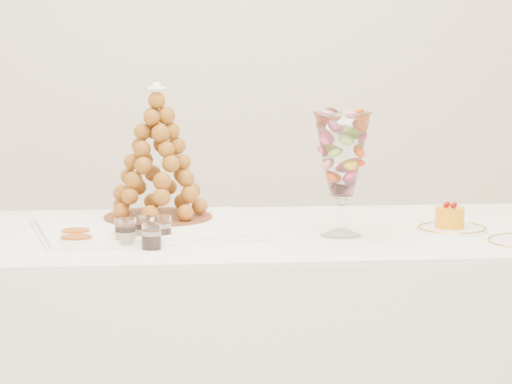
{
  "coord_description": "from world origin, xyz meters",
  "views": [
    {
      "loc": [
        -0.16,
        -3.19,
        1.47
      ],
      "look_at": [
        0.05,
        0.22,
        0.94
      ],
      "focal_mm": 85.0,
      "sensor_mm": 36.0,
      "label": 1
    }
  ],
  "objects": [
    {
      "name": "croquembouche",
      "position": [
        -0.23,
        0.38,
        1.04
      ],
      "size": [
        0.33,
        0.33,
        0.4
      ],
      "rotation": [
        0.0,
        0.0,
        0.26
      ],
      "color": "brown",
      "rests_on": "lace_tray"
    },
    {
      "name": "ramekin_back",
      "position": [
        -0.45,
        0.14,
        0.84
      ],
      "size": [
        0.09,
        0.09,
        0.03
      ],
      "primitive_type": "cylinder",
      "color": "white",
      "rests_on": "buffet_table"
    },
    {
      "name": "buffet_table",
      "position": [
        0.09,
        0.25,
        0.41
      ],
      "size": [
        2.19,
        0.92,
        0.82
      ],
      "rotation": [
        0.0,
        0.0,
        0.03
      ],
      "color": "white",
      "rests_on": "ground"
    },
    {
      "name": "ramekin_front",
      "position": [
        -0.44,
        0.03,
        0.84
      ],
      "size": [
        0.1,
        0.1,
        0.03
      ],
      "primitive_type": "cylinder",
      "color": "white",
      "rests_on": "buffet_table"
    },
    {
      "name": "cake_plate",
      "position": [
        0.62,
        0.22,
        0.83
      ],
      "size": [
        0.2,
        0.2,
        0.01
      ],
      "primitive_type": "cylinder",
      "color": "white",
      "rests_on": "buffet_table"
    },
    {
      "name": "macaron_vase",
      "position": [
        0.29,
        0.18,
        1.05
      ],
      "size": [
        0.16,
        0.16,
        0.35
      ],
      "color": "white",
      "rests_on": "buffet_table"
    },
    {
      "name": "verrine_e",
      "position": [
        -0.24,
        0.01,
        0.86
      ],
      "size": [
        0.05,
        0.05,
        0.07
      ],
      "primitive_type": "cylinder",
      "rotation": [
        0.0,
        0.0,
        0.04
      ],
      "color": "white",
      "rests_on": "buffet_table"
    },
    {
      "name": "lace_tray",
      "position": [
        -0.25,
        0.28,
        0.83
      ],
      "size": [
        0.7,
        0.58,
        0.02
      ],
      "primitive_type": "cube",
      "rotation": [
        0.0,
        0.0,
        0.21
      ],
      "color": "white",
      "rests_on": "buffet_table"
    },
    {
      "name": "verrine_d",
      "position": [
        -0.31,
        0.05,
        0.86
      ],
      "size": [
        0.06,
        0.06,
        0.08
      ],
      "primitive_type": "cylinder",
      "rotation": [
        0.0,
        0.0,
        0.17
      ],
      "color": "white",
      "rests_on": "buffet_table"
    },
    {
      "name": "verrine_b",
      "position": [
        -0.26,
        0.11,
        0.86
      ],
      "size": [
        0.07,
        0.07,
        0.07
      ],
      "primitive_type": "cylinder",
      "rotation": [
        0.0,
        0.0,
        0.3
      ],
      "color": "white",
      "rests_on": "buffet_table"
    },
    {
      "name": "mousse_cake",
      "position": [
        0.62,
        0.23,
        0.86
      ],
      "size": [
        0.09,
        0.09,
        0.07
      ],
      "color": "orange",
      "rests_on": "cake_plate"
    },
    {
      "name": "verrine_c",
      "position": [
        -0.21,
        0.12,
        0.86
      ],
      "size": [
        0.07,
        0.07,
        0.07
      ],
      "primitive_type": "cylinder",
      "rotation": [
        0.0,
        0.0,
        -0.28
      ],
      "color": "white",
      "rests_on": "buffet_table"
    },
    {
      "name": "verrine_a",
      "position": [
        -0.32,
        0.13,
        0.85
      ],
      "size": [
        0.06,
        0.06,
        0.06
      ],
      "primitive_type": "cylinder",
      "rotation": [
        0.0,
        0.0,
        -0.28
      ],
      "color": "white",
      "rests_on": "buffet_table"
    }
  ]
}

